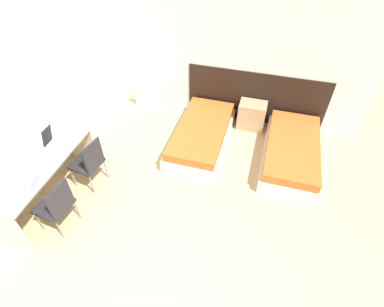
% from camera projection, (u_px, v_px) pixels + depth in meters
% --- Properties ---
extents(wall_back, '(5.51, 0.05, 2.70)m').
position_uv_depth(wall_back, '(221.00, 53.00, 5.45)').
color(wall_back, white).
rests_on(wall_back, ground_plane).
extents(wall_left, '(0.05, 5.19, 2.70)m').
position_uv_depth(wall_left, '(41.00, 94.00, 4.44)').
color(wall_left, white).
rests_on(wall_left, ground_plane).
extents(headboard_panel, '(2.67, 0.03, 1.07)m').
position_uv_depth(headboard_panel, '(255.00, 98.00, 5.84)').
color(headboard_panel, black).
rests_on(headboard_panel, ground_plane).
extents(bed_near_window, '(0.94, 1.87, 0.39)m').
position_uv_depth(bed_near_window, '(202.00, 135.00, 5.56)').
color(bed_near_window, silver).
rests_on(bed_near_window, ground_plane).
extents(bed_near_door, '(0.94, 1.87, 0.39)m').
position_uv_depth(bed_near_door, '(291.00, 152.00, 5.23)').
color(bed_near_door, silver).
rests_on(bed_near_door, ground_plane).
extents(nightstand, '(0.52, 0.36, 0.55)m').
position_uv_depth(nightstand, '(252.00, 115.00, 5.87)').
color(nightstand, tan).
rests_on(nightstand, ground_plane).
extents(radiator, '(0.78, 0.12, 0.57)m').
position_uv_depth(radiator, '(152.00, 95.00, 6.39)').
color(radiator, silver).
rests_on(radiator, ground_plane).
extents(desk, '(0.57, 1.83, 0.75)m').
position_uv_depth(desk, '(44.00, 170.00, 4.37)').
color(desk, beige).
rests_on(desk, ground_plane).
extents(chair_near_laptop, '(0.48, 0.48, 0.89)m').
position_uv_depth(chair_near_laptop, '(89.00, 161.00, 4.63)').
color(chair_near_laptop, '#232328').
rests_on(chair_near_laptop, ground_plane).
extents(chair_near_notebook, '(0.47, 0.47, 0.89)m').
position_uv_depth(chair_near_notebook, '(56.00, 204.00, 4.03)').
color(chair_near_notebook, '#232328').
rests_on(chair_near_notebook, ground_plane).
extents(laptop, '(0.32, 0.22, 0.32)m').
position_uv_depth(laptop, '(54.00, 142.00, 4.47)').
color(laptop, silver).
rests_on(laptop, desk).
extents(open_notebook, '(0.34, 0.23, 0.02)m').
position_uv_depth(open_notebook, '(24.00, 181.00, 3.98)').
color(open_notebook, '#1E4793').
rests_on(open_notebook, desk).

